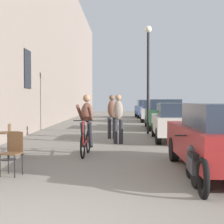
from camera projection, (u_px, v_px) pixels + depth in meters
name	position (u px, v px, depth m)	size (l,w,h in m)	color
building_facade_left	(34.00, 19.00, 18.17)	(0.54, 68.00, 11.30)	gray
cafe_chair_near_toward_street	(13.00, 150.00, 7.37)	(0.45, 0.45, 0.89)	black
cafe_table_mid	(8.00, 140.00, 9.24)	(0.64, 0.64, 0.72)	black
cafe_chair_mid_toward_wall	(13.00, 137.00, 9.92)	(0.42, 0.42, 0.89)	black
cyclist_on_bicycle	(86.00, 126.00, 10.14)	(0.52, 1.76, 1.74)	black
pedestrian_near	(118.00, 116.00, 12.61)	(0.34, 0.24, 1.74)	#26262D
pedestrian_mid	(112.00, 114.00, 14.25)	(0.37, 0.29, 1.75)	#26262D
street_lamp	(148.00, 66.00, 16.18)	(0.32, 0.32, 4.90)	black
parked_car_nearest	(223.00, 137.00, 7.54)	(1.79, 4.18, 1.48)	maroon
parked_car_second	(176.00, 121.00, 13.62)	(1.82, 4.09, 1.43)	beige
parked_car_third	(163.00, 114.00, 18.97)	(2.02, 4.51, 1.58)	#23512D
parked_car_fourth	(153.00, 111.00, 25.37)	(1.87, 4.18, 1.47)	#B7B7BC
parked_car_fifth	(147.00, 108.00, 30.93)	(1.91, 4.39, 1.55)	#384C84
parked_motorcycle	(196.00, 164.00, 6.42)	(0.62, 2.15, 0.92)	black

